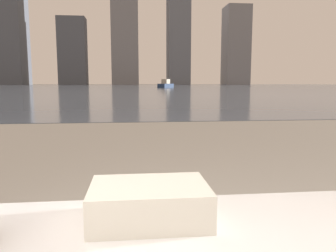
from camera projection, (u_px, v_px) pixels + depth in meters
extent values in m
cube|color=silver|center=(149.00, 211.00, 0.72)|extent=(0.26, 0.18, 0.04)
cube|color=silver|center=(149.00, 194.00, 0.72)|extent=(0.26, 0.18, 0.04)
cube|color=slate|center=(133.00, 87.00, 60.97)|extent=(180.00, 110.00, 0.01)
cube|color=navy|center=(166.00, 86.00, 51.33)|extent=(2.86, 3.68, 0.62)
cube|color=#B2A893|center=(166.00, 81.00, 51.24)|extent=(1.44, 1.60, 0.71)
cube|color=#4C515B|center=(73.00, 52.00, 112.47)|extent=(9.27, 6.59, 22.78)
cube|color=slate|center=(236.00, 46.00, 118.30)|extent=(8.46, 9.26, 27.76)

